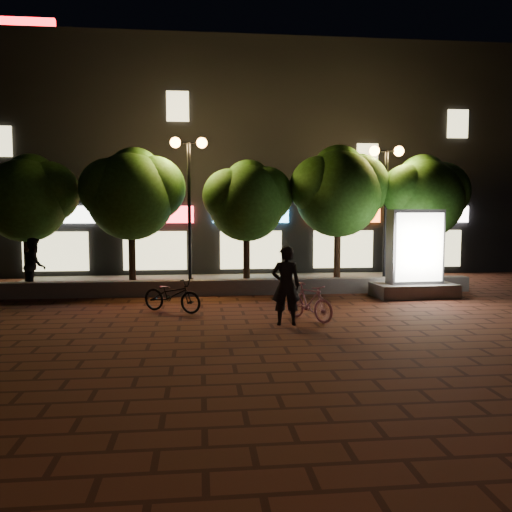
{
  "coord_description": "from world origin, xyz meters",
  "views": [
    {
      "loc": [
        -1.15,
        -13.25,
        2.79
      ],
      "look_at": [
        0.42,
        1.5,
        1.49
      ],
      "focal_mm": 37.09,
      "sensor_mm": 36.0,
      "label": 1
    }
  ],
  "objects": [
    {
      "name": "rider",
      "position": [
        0.91,
        -0.74,
        0.96
      ],
      "size": [
        0.73,
        0.51,
        1.93
      ],
      "primitive_type": "imported",
      "rotation": [
        0.0,
        0.0,
        3.07
      ],
      "color": "black",
      "rests_on": "ground"
    },
    {
      "name": "scooter_pink",
      "position": [
        1.58,
        -0.28,
        0.47
      ],
      "size": [
        1.27,
        1.54,
        0.95
      ],
      "primitive_type": "imported",
      "rotation": [
        0.0,
        0.0,
        0.62
      ],
      "color": "pink",
      "rests_on": "ground"
    },
    {
      "name": "sidewalk",
      "position": [
        0.0,
        6.5,
        0.04
      ],
      "size": [
        16.0,
        5.0,
        0.08
      ],
      "primitive_type": "cube",
      "color": "slate",
      "rests_on": "ground"
    },
    {
      "name": "scooter_parked",
      "position": [
        -1.92,
        1.2,
        0.48
      ],
      "size": [
        1.88,
        1.48,
        0.95
      ],
      "primitive_type": "imported",
      "rotation": [
        0.0,
        0.0,
        1.03
      ],
      "color": "black",
      "rests_on": "ground"
    },
    {
      "name": "street_lamp_left",
      "position": [
        -1.5,
        5.2,
        4.03
      ],
      "size": [
        1.26,
        0.36,
        5.18
      ],
      "color": "black",
      "rests_on": "sidewalk"
    },
    {
      "name": "tree_left",
      "position": [
        -3.45,
        5.46,
        3.44
      ],
      "size": [
        3.6,
        3.0,
        4.89
      ],
      "color": "#331F13",
      "rests_on": "sidewalk"
    },
    {
      "name": "ground",
      "position": [
        0.0,
        0.0,
        0.0
      ],
      "size": [
        80.0,
        80.0,
        0.0
      ],
      "primitive_type": "plane",
      "color": "#522519",
      "rests_on": "ground"
    },
    {
      "name": "pedestrian",
      "position": [
        -6.52,
        4.5,
        0.99
      ],
      "size": [
        0.91,
        1.04,
        1.82
      ],
      "primitive_type": "imported",
      "rotation": [
        0.0,
        0.0,
        1.85
      ],
      "color": "black",
      "rests_on": "sidewalk"
    },
    {
      "name": "tree_far_right",
      "position": [
        7.05,
        5.46,
        3.37
      ],
      "size": [
        3.48,
        2.9,
        4.76
      ],
      "color": "#331F13",
      "rests_on": "sidewalk"
    },
    {
      "name": "retaining_wall",
      "position": [
        0.0,
        4.0,
        0.25
      ],
      "size": [
        16.0,
        0.45,
        0.5
      ],
      "primitive_type": "cube",
      "color": "slate",
      "rests_on": "ground"
    },
    {
      "name": "tree_mid",
      "position": [
        0.55,
        5.46,
        3.22
      ],
      "size": [
        3.24,
        2.7,
        4.5
      ],
      "color": "#331F13",
      "rests_on": "sidewalk"
    },
    {
      "name": "building_block",
      "position": [
        -0.01,
        12.99,
        5.0
      ],
      "size": [
        28.0,
        8.12,
        11.3
      ],
      "color": "black",
      "rests_on": "ground"
    },
    {
      "name": "ad_kiosk",
      "position": [
        5.69,
        2.95,
        1.13
      ],
      "size": [
        2.66,
        1.45,
        2.81
      ],
      "color": "slate",
      "rests_on": "ground"
    },
    {
      "name": "tree_far_left",
      "position": [
        -6.95,
        5.46,
        3.29
      ],
      "size": [
        3.36,
        2.8,
        4.63
      ],
      "color": "#331F13",
      "rests_on": "sidewalk"
    },
    {
      "name": "tree_right",
      "position": [
        3.86,
        5.46,
        3.57
      ],
      "size": [
        3.72,
        3.1,
        5.07
      ],
      "color": "#331F13",
      "rests_on": "sidewalk"
    },
    {
      "name": "street_lamp_right",
      "position": [
        5.5,
        5.2,
        3.89
      ],
      "size": [
        1.26,
        0.36,
        4.98
      ],
      "color": "black",
      "rests_on": "sidewalk"
    }
  ]
}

